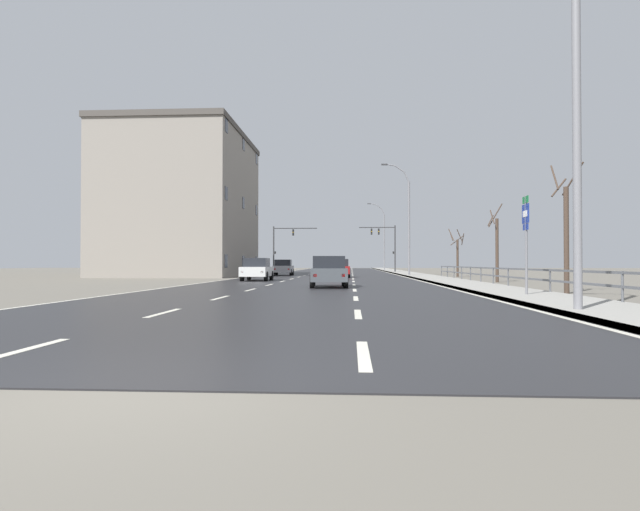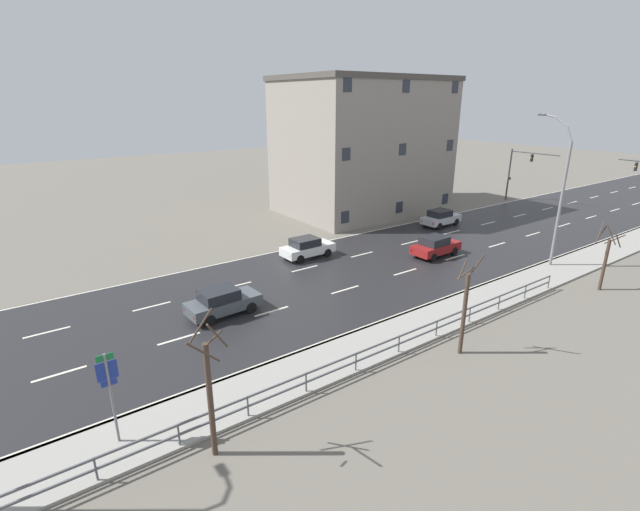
# 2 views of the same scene
# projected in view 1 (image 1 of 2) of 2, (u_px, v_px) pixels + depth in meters

# --- Properties ---
(ground_plane) EXTENTS (160.00, 160.00, 0.12)m
(ground_plane) POSITION_uv_depth(u_px,v_px,m) (330.00, 276.00, 52.81)
(ground_plane) COLOR #666056
(road_asphalt_strip) EXTENTS (14.00, 120.00, 0.03)m
(road_asphalt_strip) POSITION_uv_depth(u_px,v_px,m) (334.00, 273.00, 64.79)
(road_asphalt_strip) COLOR #232326
(road_asphalt_strip) RESTS_ON ground
(sidewalk_right) EXTENTS (3.00, 120.00, 0.12)m
(sidewalk_right) POSITION_uv_depth(u_px,v_px,m) (401.00, 272.00, 64.28)
(sidewalk_right) COLOR gray
(sidewalk_right) RESTS_ON ground
(guardrail) EXTENTS (0.07, 34.64, 1.00)m
(guardrail) POSITION_uv_depth(u_px,v_px,m) (500.00, 273.00, 26.55)
(guardrail) COLOR #515459
(guardrail) RESTS_ON ground
(street_lamp_foreground) EXTENTS (2.36, 0.24, 10.31)m
(street_lamp_foreground) POSITION_uv_depth(u_px,v_px,m) (570.00, 104.00, 12.42)
(street_lamp_foreground) COLOR slate
(street_lamp_foreground) RESTS_ON ground
(street_lamp_midground) EXTENTS (2.67, 0.24, 10.62)m
(street_lamp_midground) POSITION_uv_depth(u_px,v_px,m) (407.00, 221.00, 48.33)
(street_lamp_midground) COLOR slate
(street_lamp_midground) RESTS_ON ground
(street_lamp_distant) EXTENTS (2.83, 0.24, 11.06)m
(street_lamp_distant) POSITION_uv_depth(u_px,v_px,m) (383.00, 238.00, 84.24)
(street_lamp_distant) COLOR slate
(street_lamp_distant) RESTS_ON ground
(highway_sign) EXTENTS (0.09, 0.68, 3.63)m
(highway_sign) POSITION_uv_depth(u_px,v_px,m) (526.00, 232.00, 18.35)
(highway_sign) COLOR slate
(highway_sign) RESTS_ON ground
(traffic_signal_right) EXTENTS (4.77, 0.36, 6.15)m
(traffic_signal_right) POSITION_uv_depth(u_px,v_px,m) (386.00, 240.00, 67.20)
(traffic_signal_right) COLOR #38383A
(traffic_signal_right) RESTS_ON ground
(traffic_signal_left) EXTENTS (5.78, 0.36, 6.02)m
(traffic_signal_left) POSITION_uv_depth(u_px,v_px,m) (282.00, 242.00, 67.19)
(traffic_signal_left) COLOR #38383A
(traffic_signal_left) RESTS_ON ground
(car_far_right) EXTENTS (1.97, 4.17, 1.57)m
(car_far_right) POSITION_uv_depth(u_px,v_px,m) (284.00, 267.00, 51.22)
(car_far_right) COLOR #B7B7BC
(car_far_right) RESTS_ON ground
(car_mid_centre) EXTENTS (1.97, 4.17, 1.57)m
(car_mid_centre) POSITION_uv_depth(u_px,v_px,m) (339.00, 268.00, 43.62)
(car_mid_centre) COLOR maroon
(car_mid_centre) RESTS_ON ground
(car_near_left) EXTENTS (2.00, 4.19, 1.57)m
(car_near_left) POSITION_uv_depth(u_px,v_px,m) (329.00, 271.00, 26.01)
(car_near_left) COLOR #474C51
(car_near_left) RESTS_ON ground
(car_far_left) EXTENTS (1.88, 4.12, 1.57)m
(car_far_left) POSITION_uv_depth(u_px,v_px,m) (257.00, 269.00, 35.67)
(car_far_left) COLOR silver
(car_far_left) RESTS_ON ground
(brick_building) EXTENTS (12.00, 16.41, 13.73)m
(brick_building) POSITION_uv_depth(u_px,v_px,m) (183.00, 205.00, 49.92)
(brick_building) COLOR gray
(brick_building) RESTS_ON ground
(bare_tree_near) EXTENTS (1.20, 1.39, 5.31)m
(bare_tree_near) POSITION_uv_depth(u_px,v_px,m) (566.00, 233.00, 20.78)
(bare_tree_near) COLOR #423328
(bare_tree_near) RESTS_ON ground
(bare_tree_mid) EXTENTS (1.09, 1.04, 5.09)m
(bare_tree_mid) POSITION_uv_depth(u_px,v_px,m) (497.00, 247.00, 32.97)
(bare_tree_mid) COLOR #423328
(bare_tree_mid) RESTS_ON ground
(bare_tree_far) EXTENTS (1.36, 1.41, 4.36)m
(bare_tree_far) POSITION_uv_depth(u_px,v_px,m) (457.00, 254.00, 46.44)
(bare_tree_far) COLOR #423328
(bare_tree_far) RESTS_ON ground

